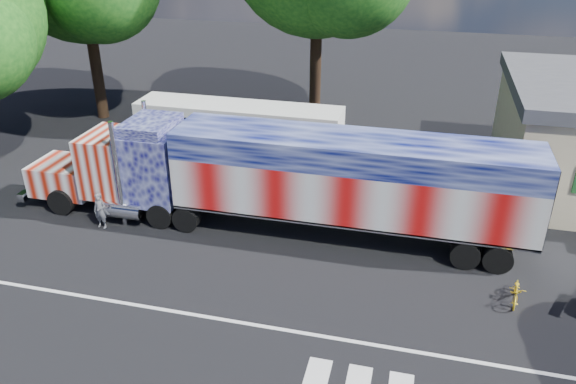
% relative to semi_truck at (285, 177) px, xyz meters
% --- Properties ---
extents(ground, '(100.00, 100.00, 0.00)m').
position_rel_semi_truck_xyz_m(ground, '(0.21, -3.32, -2.41)').
color(ground, black).
extents(lane_markings, '(30.00, 2.67, 0.01)m').
position_rel_semi_truck_xyz_m(lane_markings, '(1.92, -7.09, -2.40)').
color(lane_markings, silver).
rests_on(lane_markings, ground).
extents(semi_truck, '(21.94, 3.47, 4.68)m').
position_rel_semi_truck_xyz_m(semi_truck, '(0.00, 0.00, 0.00)').
color(semi_truck, black).
rests_on(semi_truck, ground).
extents(coach_bus, '(10.86, 2.53, 3.16)m').
position_rel_semi_truck_xyz_m(coach_bus, '(-4.12, 6.33, -0.77)').
color(coach_bus, white).
rests_on(coach_bus, ground).
extents(woman, '(0.62, 0.44, 1.60)m').
position_rel_semi_truck_xyz_m(woman, '(-7.59, -1.82, -1.61)').
color(woman, slate).
rests_on(woman, ground).
extents(bicycle, '(0.77, 1.58, 0.80)m').
position_rel_semi_truck_xyz_m(bicycle, '(8.96, -2.94, -2.01)').
color(bicycle, gold).
rests_on(bicycle, ground).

